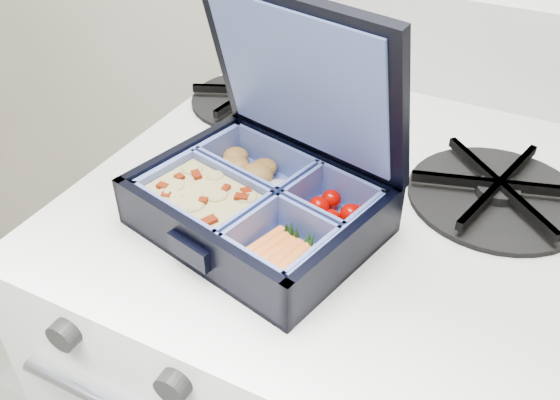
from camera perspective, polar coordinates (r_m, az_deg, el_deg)
The scene contains 4 objects.
bento_box at distance 0.54m, azimuth -2.13°, elevation -0.56°, with size 0.21×0.16×0.05m, color black, non-canonical shape.
burner_grate at distance 0.62m, azimuth 20.25°, elevation 1.03°, with size 0.17×0.17×0.03m, color black.
burner_grate_rear at distance 0.76m, azimuth -2.52°, elevation 10.06°, with size 0.16×0.16×0.02m, color black.
fork at distance 0.61m, azimuth 7.77°, elevation 1.76°, with size 0.02×0.17×0.01m, color silver, non-canonical shape.
Camera 1 is at (0.49, 1.22, 1.18)m, focal length 38.00 mm.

